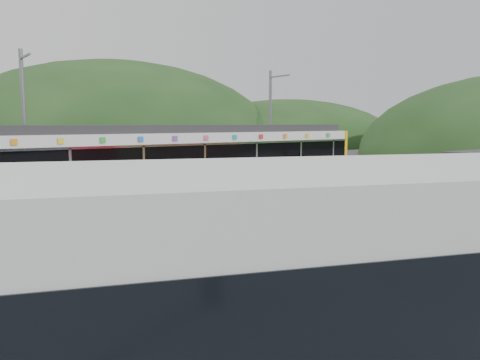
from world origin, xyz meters
TOP-DOWN VIEW (x-y plane):
  - ground at (0.00, 0.00)m, footprint 120.00×120.00m
  - hills at (6.19, 5.29)m, footprint 146.00×149.00m
  - platform at (0.00, 3.30)m, footprint 26.00×3.20m
  - yellow_line at (0.00, 2.00)m, footprint 26.00×0.10m
  - train at (-0.82, 6.00)m, footprint 20.44×3.01m
  - catenary_mast_west at (-7.00, 8.56)m, footprint 0.18×1.80m
  - catenary_mast_east at (7.00, 8.56)m, footprint 0.18×1.80m
  - bus at (-7.85, -10.26)m, footprint 12.65×7.13m

SIDE VIEW (x-z plane):
  - ground at x=0.00m, z-range 0.00..0.00m
  - hills at x=6.19m, z-range -13.00..13.00m
  - platform at x=0.00m, z-range 0.00..0.30m
  - yellow_line at x=0.00m, z-range 0.30..0.31m
  - bus at x=-7.85m, z-range -0.06..3.33m
  - train at x=-0.82m, z-range 0.19..3.93m
  - catenary_mast_west at x=-7.00m, z-range 0.15..7.15m
  - catenary_mast_east at x=7.00m, z-range 0.15..7.15m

